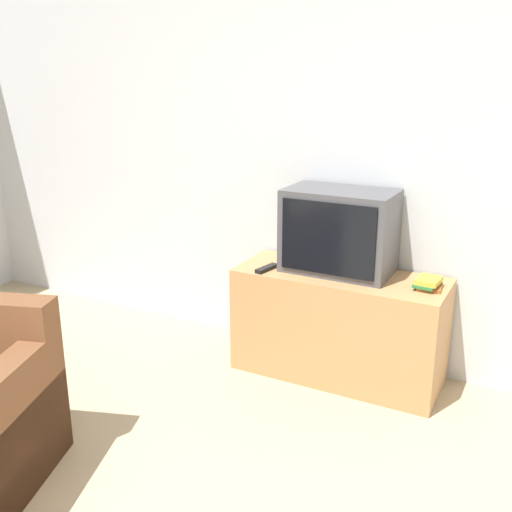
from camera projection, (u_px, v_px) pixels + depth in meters
wall_back at (322, 162)px, 3.82m from camera, size 9.00×0.06×2.60m
tv_stand at (339, 325)px, 3.74m from camera, size 1.28×0.50×0.67m
television at (339, 231)px, 3.62m from camera, size 0.65×0.40×0.51m
book_stack at (428, 283)px, 3.40m from camera, size 0.16×0.20×0.06m
remote_on_stand at (267, 268)px, 3.71m from camera, size 0.08×0.19×0.02m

